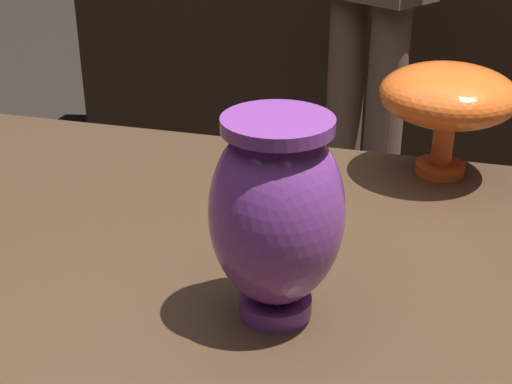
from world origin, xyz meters
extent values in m
cube|color=#422D1E|center=(0.00, 0.00, 0.78)|extent=(1.20, 0.64, 0.05)
cube|color=black|center=(0.00, 2.20, 0.47)|extent=(2.60, 0.40, 0.95)
cylinder|color=#7A388E|center=(0.07, -0.12, 0.81)|extent=(0.07, 0.07, 0.02)
ellipsoid|color=#7A388E|center=(0.07, -0.12, 0.91)|extent=(0.13, 0.13, 0.19)
cylinder|color=#7A388E|center=(0.07, -0.12, 1.00)|extent=(0.10, 0.10, 0.01)
cylinder|color=#E55B1E|center=(0.21, 0.27, 0.81)|extent=(0.07, 0.07, 0.01)
cylinder|color=#E55B1E|center=(0.21, 0.27, 0.85)|extent=(0.03, 0.03, 0.06)
ellipsoid|color=#E55B1E|center=(0.21, 0.27, 0.92)|extent=(0.19, 0.19, 0.08)
cylinder|color=brown|center=(0.04, 1.32, 0.42)|extent=(0.11, 0.11, 0.83)
cylinder|color=brown|center=(-0.09, 1.39, 0.42)|extent=(0.11, 0.11, 0.83)
camera|label=1|loc=(0.22, -0.71, 1.23)|focal=51.68mm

